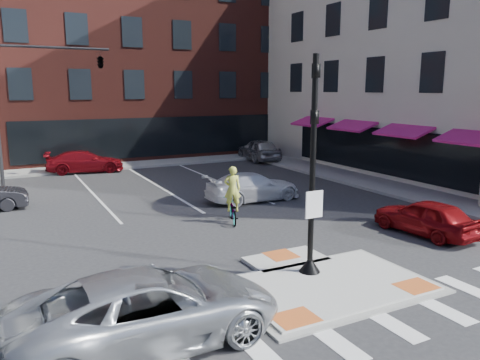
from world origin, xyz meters
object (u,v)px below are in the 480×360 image
red_sedan (426,217)px  cyclist (232,204)px  bg_car_red (85,162)px  bg_car_silver (259,150)px  white_pickup (253,187)px  silver_suv (150,308)px

red_sedan → cyclist: size_ratio=1.70×
bg_car_red → cyclist: size_ratio=2.09×
bg_car_silver → cyclist: 16.44m
white_pickup → bg_car_red: bg_car_red is taller
red_sedan → cyclist: (-5.51, 4.63, 0.10)m
red_sedan → bg_car_red: bg_car_red is taller
silver_suv → red_sedan: 11.32m
silver_suv → bg_car_silver: (14.54, 21.00, 0.03)m
silver_suv → red_sedan: silver_suv is taller
silver_suv → cyclist: bearing=-39.1°
silver_suv → cyclist: (5.51, 7.25, -0.01)m
red_sedan → bg_car_red: (-8.75, 19.11, 0.03)m
bg_car_silver → bg_car_red: bg_car_silver is taller
bg_car_red → cyclist: (3.25, -14.47, 0.08)m
bg_car_silver → cyclist: (-9.03, -13.75, -0.04)m
red_sedan → bg_car_silver: bg_car_silver is taller
white_pickup → bg_car_silver: size_ratio=0.98×
white_pickup → cyclist: (-2.50, -2.84, 0.09)m
silver_suv → bg_car_silver: size_ratio=1.18×
red_sedan → bg_car_silver: size_ratio=0.82×
red_sedan → bg_car_silver: bearing=-106.1°
white_pickup → bg_car_red: 12.97m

